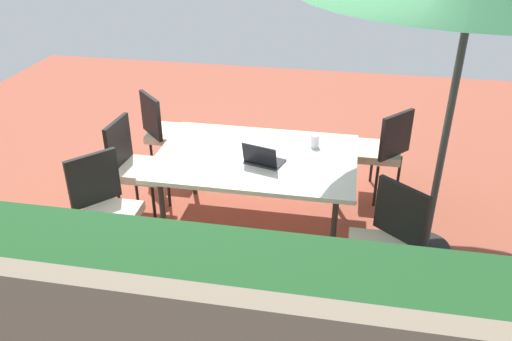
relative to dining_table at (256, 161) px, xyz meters
name	(u,v)px	position (x,y,z in m)	size (l,w,h in m)	color
ground_plane	(256,226)	(0.00, 0.00, -0.71)	(10.00, 10.00, 0.02)	#9E4C38
dining_table	(256,161)	(0.00, 0.00, 0.00)	(1.80, 1.24, 0.75)	white
chair_southeast	(165,130)	(1.16, -0.82, -0.15)	(0.59, 0.59, 0.98)	beige
chair_southwest	(382,148)	(-1.15, -0.79, -0.15)	(0.59, 0.58, 0.98)	beige
chair_northeast	(104,207)	(1.14, 0.77, -0.15)	(0.59, 0.58, 0.98)	beige
chair_east	(135,164)	(1.18, -0.01, -0.15)	(0.47, 0.46, 0.98)	beige
chair_northwest	(385,242)	(-1.14, 0.83, -0.15)	(0.58, 0.58, 0.98)	beige
laptop	(263,159)	(-0.09, 0.15, 0.09)	(0.38, 0.32, 0.21)	#2D2D33
cup	(315,141)	(-0.50, -0.28, 0.11)	(0.08, 0.08, 0.12)	white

